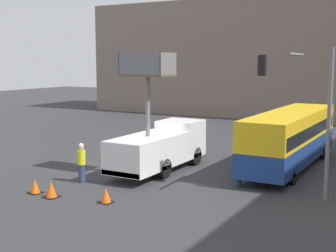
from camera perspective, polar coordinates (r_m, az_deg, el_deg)
The scene contains 10 objects.
ground_plane at distance 25.24m, azimuth -2.03°, elevation -5.40°, with size 120.00×120.00×0.00m, color #333335.
building_backdrop_far at distance 50.68m, azimuth 15.12°, elevation 7.95°, with size 44.00×10.00×12.09m.
utility_truck at distance 24.72m, azimuth -0.99°, elevation -2.24°, with size 2.45×6.98×6.22m.
city_bus at distance 26.29m, azimuth 14.71°, elevation -1.10°, with size 2.43×10.72×3.09m.
traffic_light_pole at distance 20.36m, azimuth 16.38°, elevation 3.22°, with size 3.10×2.85×6.39m.
road_worker_near_truck at distance 22.91m, azimuth -10.49°, elevation -4.42°, with size 0.38×0.38×1.93m.
road_worker_directing at distance 22.21m, azimuth 8.56°, elevation -5.03°, with size 0.38×0.38×1.76m.
traffic_cone_near_truck at distance 19.72m, azimuth -7.58°, elevation -8.43°, with size 0.55×0.55×0.63m.
traffic_cone_mid_road at distance 21.71m, azimuth -15.90°, elevation -7.13°, with size 0.56×0.56×0.64m.
traffic_cone_far_side at distance 20.89m, azimuth -14.06°, elevation -7.55°, with size 0.62×0.62×0.71m.
Camera 1 is at (12.96, -20.85, 5.85)m, focal length 50.00 mm.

